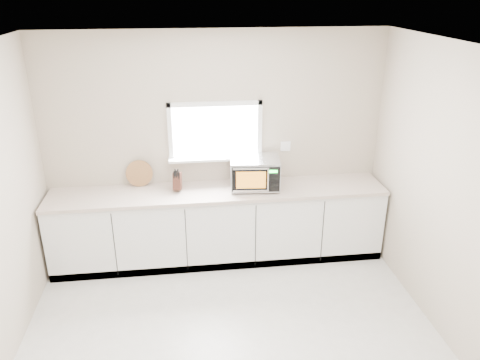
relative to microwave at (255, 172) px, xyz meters
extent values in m
plane|color=beige|center=(-0.43, -1.72, -1.11)|extent=(4.00, 4.00, 0.00)
cube|color=#AFA48B|center=(-0.43, 0.28, 0.24)|extent=(4.00, 0.02, 2.70)
cube|color=white|center=(-0.43, 0.27, 0.44)|extent=(1.00, 0.02, 0.60)
cube|color=white|center=(-0.43, 0.20, 0.12)|extent=(1.12, 0.16, 0.03)
cube|color=white|center=(-0.43, 0.25, 0.76)|extent=(1.10, 0.04, 0.05)
cube|color=white|center=(-0.43, 0.25, 0.11)|extent=(1.10, 0.04, 0.05)
cube|color=white|center=(-0.96, 0.25, 0.44)|extent=(0.05, 0.04, 0.70)
cube|color=white|center=(0.09, 0.25, 0.44)|extent=(0.05, 0.04, 0.70)
cube|color=white|center=(0.42, 0.27, 0.21)|extent=(0.12, 0.01, 0.12)
cube|color=white|center=(-0.43, -0.02, -0.67)|extent=(3.92, 0.60, 0.88)
cube|color=#C0AE9F|center=(-0.43, -0.03, -0.21)|extent=(3.92, 0.64, 0.04)
cylinder|color=black|center=(-0.25, -0.14, -0.18)|extent=(0.03, 0.03, 0.02)
cylinder|color=black|center=(-0.22, 0.20, -0.18)|extent=(0.03, 0.03, 0.02)
cylinder|color=black|center=(0.22, -0.18, -0.18)|extent=(0.03, 0.03, 0.02)
cylinder|color=black|center=(0.25, 0.15, -0.18)|extent=(0.03, 0.03, 0.02)
cube|color=#B6B9BE|center=(0.00, 0.01, 0.00)|extent=(0.60, 0.48, 0.34)
cube|color=black|center=(-0.02, -0.21, 0.00)|extent=(0.54, 0.06, 0.30)
cube|color=orange|center=(-0.08, -0.21, 0.00)|extent=(0.33, 0.03, 0.20)
cylinder|color=silver|center=(0.11, -0.25, 0.00)|extent=(0.02, 0.02, 0.26)
cube|color=black|center=(0.17, -0.23, 0.00)|extent=(0.14, 0.02, 0.29)
cube|color=#19FF33|center=(0.17, -0.24, 0.10)|extent=(0.09, 0.01, 0.03)
cube|color=silver|center=(0.00, 0.01, 0.17)|extent=(0.60, 0.48, 0.01)
cube|color=#482419|center=(-0.90, 0.04, -0.07)|extent=(0.12, 0.20, 0.23)
cube|color=black|center=(-0.93, -0.01, 0.02)|extent=(0.02, 0.04, 0.08)
cube|color=black|center=(-0.91, -0.01, 0.03)|extent=(0.02, 0.04, 0.08)
cube|color=black|center=(-0.88, -0.01, 0.01)|extent=(0.02, 0.04, 0.08)
cube|color=black|center=(-0.92, -0.01, 0.05)|extent=(0.02, 0.04, 0.08)
cube|color=black|center=(-0.89, -0.01, 0.05)|extent=(0.02, 0.04, 0.08)
cylinder|color=olive|center=(-1.34, 0.22, -0.03)|extent=(0.31, 0.08, 0.31)
cylinder|color=#B6B9BE|center=(0.12, -0.01, -0.10)|extent=(0.13, 0.13, 0.18)
cylinder|color=black|center=(0.12, -0.01, 0.01)|extent=(0.13, 0.13, 0.04)
camera|label=1|loc=(-0.81, -4.99, 2.04)|focal=35.00mm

